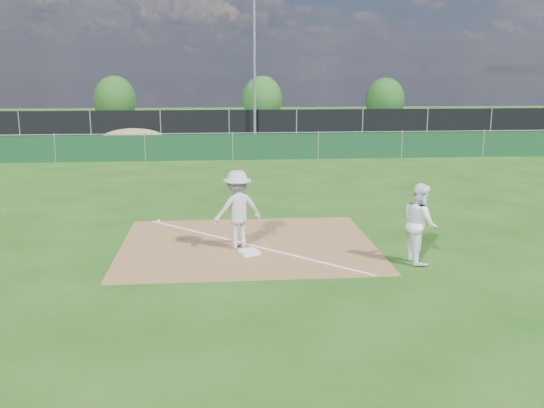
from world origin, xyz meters
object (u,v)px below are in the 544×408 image
at_px(light_pole, 255,71).
at_px(car_mid, 212,123).
at_px(first_base, 249,252).
at_px(runner, 420,223).
at_px(tree_left, 115,100).
at_px(play_at_first, 238,209).
at_px(tree_mid, 262,99).
at_px(car_right, 277,123).
at_px(tree_right, 385,100).
at_px(car_left, 109,124).

xyz_separation_m(light_pole, car_mid, (-2.56, 4.80, -3.32)).
bearing_deg(light_pole, car_mid, 118.10).
height_order(first_base, runner, runner).
relative_size(car_mid, tree_left, 1.11).
height_order(first_base, play_at_first, play_at_first).
height_order(first_base, car_mid, car_mid).
xyz_separation_m(runner, tree_mid, (-0.87, 34.92, 1.00)).
height_order(light_pole, car_right, light_pole).
relative_size(car_right, tree_left, 1.24).
bearing_deg(car_mid, tree_right, -76.50).
height_order(tree_left, tree_mid, tree_left).
bearing_deg(first_base, tree_left, 103.98).
xyz_separation_m(play_at_first, car_mid, (-0.82, 26.72, -0.25)).
bearing_deg(light_pole, tree_mid, 83.75).
bearing_deg(runner, play_at_first, 67.58).
bearing_deg(light_pole, car_right, 67.11).
xyz_separation_m(runner, tree_left, (-11.85, 33.75, 1.02)).
xyz_separation_m(light_pole, car_left, (-9.14, 4.35, -3.32)).
distance_m(runner, car_left, 29.88).
bearing_deg(tree_right, tree_mid, 172.58).
distance_m(light_pole, tree_left, 14.41).
height_order(light_pole, tree_mid, light_pole).
height_order(car_mid, car_right, car_mid).
xyz_separation_m(car_mid, tree_right, (13.19, 5.60, 1.13)).
distance_m(car_left, car_mid, 6.60).
xyz_separation_m(car_mid, tree_mid, (3.83, 6.82, 1.20)).
bearing_deg(light_pole, tree_left, 132.89).
bearing_deg(car_right, first_base, 175.99).
distance_m(first_base, car_left, 27.89).
relative_size(runner, car_mid, 0.43).
xyz_separation_m(first_base, car_right, (3.24, 26.55, 0.61)).
relative_size(first_base, car_right, 0.09).
bearing_deg(first_base, play_at_first, 112.61).
bearing_deg(tree_mid, car_mid, -119.35).
height_order(runner, car_right, runner).
relative_size(play_at_first, tree_left, 0.69).
distance_m(runner, tree_left, 35.79).
bearing_deg(play_at_first, runner, -19.65).
bearing_deg(car_mid, tree_left, 42.15).
bearing_deg(car_right, runner, -176.18).
relative_size(car_right, tree_mid, 1.25).
bearing_deg(first_base, tree_mid, 85.33).
bearing_deg(tree_left, light_pole, -47.11).
bearing_deg(first_base, light_pole, 86.14).
relative_size(light_pole, car_right, 1.75).
distance_m(first_base, car_right, 26.75).
xyz_separation_m(car_left, car_mid, (6.58, 0.44, 0.01)).
distance_m(runner, tree_mid, 34.95).
relative_size(car_left, car_right, 0.86).
bearing_deg(car_mid, runner, -180.00).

